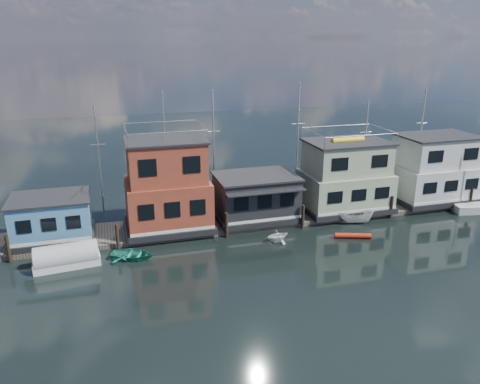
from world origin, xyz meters
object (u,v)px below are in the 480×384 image
object	(u,v)px
tarp_runabout	(66,257)
houseboat_dark	(256,197)
houseboat_green	(345,177)
houseboat_red	(167,186)
motorboat	(355,217)
dinghy_teal	(132,255)
houseboat_blue	(52,218)
red_kayak	(353,236)
dinghy_white	(277,235)
day_sailer	(480,208)
houseboat_white	(434,169)

from	to	relation	value
tarp_runabout	houseboat_dark	bearing A→B (deg)	9.78
houseboat_green	houseboat_red	bearing A→B (deg)	-180.00
houseboat_green	houseboat_dark	bearing A→B (deg)	-179.88
tarp_runabout	motorboat	size ratio (longest dim) A/B	1.47
dinghy_teal	tarp_runabout	world-z (taller)	tarp_runabout
houseboat_blue	red_kayak	distance (m)	25.07
red_kayak	dinghy_white	bearing A→B (deg)	-171.64
houseboat_green	red_kayak	xyz separation A→B (m)	(-2.23, -5.99, -3.32)
houseboat_dark	dinghy_white	xyz separation A→B (m)	(0.34, -4.82, -1.86)
houseboat_blue	day_sailer	bearing A→B (deg)	-5.48
houseboat_green	houseboat_white	bearing A→B (deg)	-0.00
tarp_runabout	motorboat	world-z (taller)	tarp_runabout
houseboat_dark	day_sailer	size ratio (longest dim) A/B	0.94
houseboat_green	red_kayak	distance (m)	7.20
houseboat_blue	dinghy_teal	distance (m)	7.83
red_kayak	day_sailer	bearing A→B (deg)	26.84
motorboat	red_kayak	bearing A→B (deg)	170.64
houseboat_blue	red_kayak	xyz separation A→B (m)	(24.27, -5.99, -1.98)
houseboat_red	tarp_runabout	distance (m)	10.09
houseboat_red	day_sailer	size ratio (longest dim) A/B	1.51
houseboat_blue	houseboat_red	size ratio (longest dim) A/B	0.54
houseboat_white	day_sailer	bearing A→B (deg)	-53.32
houseboat_dark	red_kayak	size ratio (longest dim) A/B	2.41
houseboat_green	dinghy_teal	size ratio (longest dim) A/B	2.48
dinghy_teal	day_sailer	world-z (taller)	day_sailer
dinghy_teal	day_sailer	bearing A→B (deg)	-65.53
houseboat_red	houseboat_green	distance (m)	17.01
dinghy_white	red_kayak	bearing A→B (deg)	-112.07
houseboat_dark	tarp_runabout	size ratio (longest dim) A/B	1.52
houseboat_dark	motorboat	size ratio (longest dim) A/B	2.23
motorboat	houseboat_blue	bearing A→B (deg)	105.47
houseboat_green	dinghy_white	distance (m)	10.36
houseboat_white	day_sailer	size ratio (longest dim) A/B	1.07
houseboat_dark	dinghy_teal	bearing A→B (deg)	-157.74
dinghy_teal	day_sailer	size ratio (longest dim) A/B	0.43
houseboat_red	red_kayak	distance (m)	16.40
houseboat_dark	red_kayak	distance (m)	9.28
houseboat_blue	tarp_runabout	distance (m)	5.04
houseboat_red	dinghy_teal	xyz separation A→B (m)	(-3.57, -4.75, -3.75)
day_sailer	motorboat	size ratio (longest dim) A/B	2.36
houseboat_dark	houseboat_green	bearing A→B (deg)	0.12
tarp_runabout	dinghy_white	xyz separation A→B (m)	(16.63, -0.18, -0.16)
houseboat_white	houseboat_red	bearing A→B (deg)	-180.00
houseboat_red	houseboat_dark	xyz separation A→B (m)	(8.00, -0.02, -1.69)
motorboat	tarp_runabout	bearing A→B (deg)	115.84
houseboat_dark	dinghy_white	world-z (taller)	houseboat_dark
houseboat_white	dinghy_white	size ratio (longest dim) A/B	3.99
dinghy_white	day_sailer	bearing A→B (deg)	-99.11
houseboat_green	dinghy_teal	bearing A→B (deg)	-166.98
houseboat_red	red_kayak	bearing A→B (deg)	-22.07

